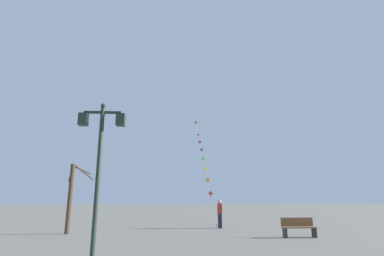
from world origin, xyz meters
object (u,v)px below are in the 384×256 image
Objects in this scene: kite_flyer at (220,213)px; park_bench at (299,227)px; bare_tree at (71,196)px; kite_train at (203,156)px; twin_lantern_lamp_post at (100,148)px.

park_bench is at bearing -147.35° from kite_flyer.
park_bench is (11.47, -2.01, -1.48)m from bare_tree.
bare_tree is 2.25× the size of park_bench.
kite_train is 14.31m from park_bench.
kite_train is at bearing 53.45° from bare_tree.
kite_train reaches higher than kite_flyer.
kite_train is 3.87× the size of bare_tree.
kite_flyer is at bearing 16.66° from bare_tree.
twin_lantern_lamp_post reaches higher than park_bench.
park_bench is at bearing -75.14° from kite_train.
twin_lantern_lamp_post reaches higher than kite_flyer.
kite_train reaches higher than park_bench.
bare_tree reaches higher than park_bench.
bare_tree is at bearing 167.09° from park_bench.
kite_flyer is (0.30, -8.37, -4.79)m from kite_train.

